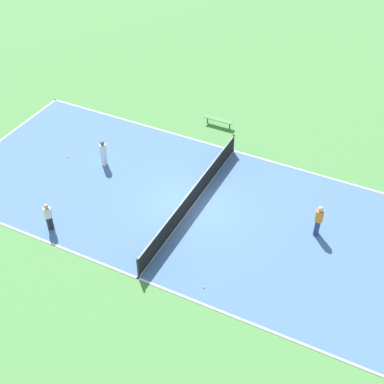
% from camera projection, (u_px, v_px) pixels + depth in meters
% --- Properties ---
extents(ground_plane, '(80.00, 80.00, 0.00)m').
position_uv_depth(ground_plane, '(192.00, 206.00, 26.21)').
color(ground_plane, '#518E47').
extents(court_surface, '(10.43, 24.71, 0.02)m').
position_uv_depth(court_surface, '(192.00, 206.00, 26.21)').
color(court_surface, '#4C729E').
rests_on(court_surface, ground_plane).
extents(tennis_net, '(10.23, 0.10, 1.10)m').
position_uv_depth(tennis_net, '(192.00, 197.00, 25.84)').
color(tennis_net, black).
rests_on(tennis_net, court_surface).
extents(bench, '(0.36, 1.74, 0.45)m').
position_uv_depth(bench, '(219.00, 120.00, 31.44)').
color(bench, '#4C8C4C').
rests_on(bench, ground_plane).
extents(player_far_white, '(0.45, 0.45, 1.47)m').
position_uv_depth(player_far_white, '(48.00, 215.00, 24.45)').
color(player_far_white, black).
rests_on(player_far_white, court_surface).
extents(player_near_white, '(0.41, 0.41, 1.52)m').
position_uv_depth(player_near_white, '(103.00, 152.00, 28.18)').
color(player_near_white, white).
rests_on(player_near_white, court_surface).
extents(player_center_orange, '(0.37, 0.37, 1.67)m').
position_uv_depth(player_center_orange, '(319.00, 219.00, 24.09)').
color(player_center_orange, navy).
rests_on(player_center_orange, court_surface).
extents(tennis_ball_midcourt, '(0.07, 0.07, 0.07)m').
position_uv_depth(tennis_ball_midcourt, '(68.00, 157.00, 29.19)').
color(tennis_ball_midcourt, '#CCE033').
rests_on(tennis_ball_midcourt, court_surface).
extents(tennis_ball_far_baseline, '(0.07, 0.07, 0.07)m').
position_uv_depth(tennis_ball_far_baseline, '(204.00, 287.00, 22.24)').
color(tennis_ball_far_baseline, '#CCE033').
rests_on(tennis_ball_far_baseline, court_surface).
extents(tennis_ball_left_sideline, '(0.07, 0.07, 0.07)m').
position_uv_depth(tennis_ball_left_sideline, '(166.00, 225.00, 25.10)').
color(tennis_ball_left_sideline, '#CCE033').
rests_on(tennis_ball_left_sideline, court_surface).
extents(tennis_ball_near_net, '(0.07, 0.07, 0.07)m').
position_uv_depth(tennis_ball_near_net, '(181.00, 205.00, 26.20)').
color(tennis_ball_near_net, '#CCE033').
rests_on(tennis_ball_near_net, court_surface).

